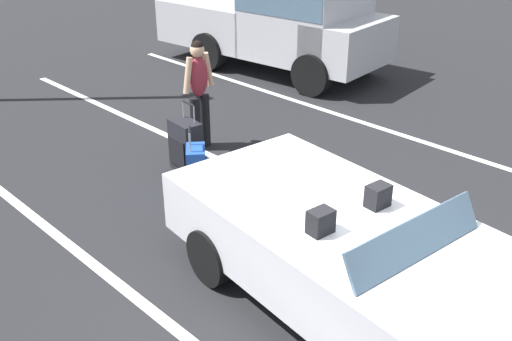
% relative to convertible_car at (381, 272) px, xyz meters
% --- Properties ---
extents(ground_plane, '(80.00, 80.00, 0.00)m').
position_rel_convertible_car_xyz_m(ground_plane, '(-0.21, 0.02, -0.59)').
color(ground_plane, black).
extents(lot_line_mid, '(18.00, 0.12, 0.01)m').
position_rel_convertible_car_xyz_m(lot_line_mid, '(-0.21, 1.34, -0.59)').
color(lot_line_mid, silver).
rests_on(lot_line_mid, ground_plane).
extents(convertible_car, '(4.31, 2.22, 1.24)m').
position_rel_convertible_car_xyz_m(convertible_car, '(0.00, 0.00, 0.00)').
color(convertible_car, silver).
rests_on(convertible_car, ground_plane).
extents(suitcase_large_black, '(0.51, 0.34, 1.00)m').
position_rel_convertible_car_xyz_m(suitcase_large_black, '(-3.74, 0.78, -0.22)').
color(suitcase_large_black, black).
rests_on(suitcase_large_black, ground_plane).
extents(suitcase_medium_bright, '(0.46, 0.44, 0.89)m').
position_rel_convertible_car_xyz_m(suitcase_medium_bright, '(-3.16, 0.50, -0.28)').
color(suitcase_medium_bright, '#1E479E').
rests_on(suitcase_medium_bright, ground_plane).
extents(traveler_person, '(0.25, 0.61, 1.65)m').
position_rel_convertible_car_xyz_m(traveler_person, '(-4.21, 1.44, 0.34)').
color(traveler_person, black).
rests_on(traveler_person, ground_plane).
extents(parked_pickup_truck_near, '(5.17, 2.46, 2.10)m').
position_rel_convertible_car_xyz_m(parked_pickup_truck_near, '(-6.00, 5.27, 0.52)').
color(parked_pickup_truck_near, '#B2B2B7').
rests_on(parked_pickup_truck_near, ground_plane).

